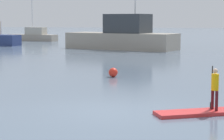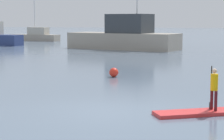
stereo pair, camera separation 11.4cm
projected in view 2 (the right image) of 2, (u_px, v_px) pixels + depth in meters
name	position (u px, v px, depth m)	size (l,w,h in m)	color
ground_plane	(116.00, 112.00, 12.44)	(240.00, 240.00, 0.00)	slate
paddleboard_near	(213.00, 112.00, 12.18)	(3.32, 2.14, 0.10)	red
paddler_child_solo	(214.00, 87.00, 12.11)	(0.28, 0.37, 1.23)	#4C1419
fishing_boat_green_midground	(125.00, 37.00, 38.12)	(10.42, 5.91, 6.62)	#9E9384
trawler_grey_distant	(36.00, 36.00, 52.74)	(6.46, 2.64, 5.82)	#9E9384
mooring_buoy_near	(114.00, 72.00, 19.86)	(0.42, 0.42, 0.42)	red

